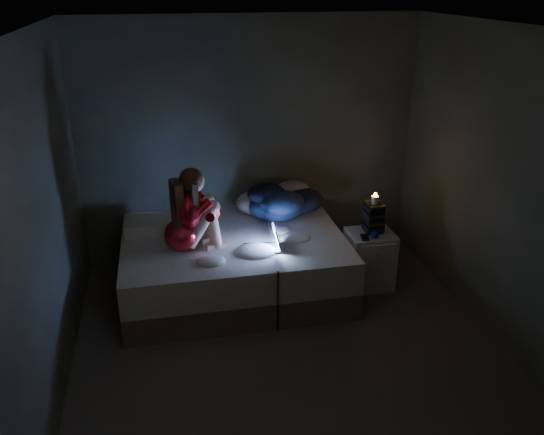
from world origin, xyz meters
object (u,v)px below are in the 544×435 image
object	(u,v)px
bed	(234,263)
candle	(375,198)
nightstand	(369,259)
woman	(180,212)
phone	(365,237)
laptop	(262,238)

from	to	relation	value
bed	candle	size ratio (longest dim) A/B	26.76
nightstand	woman	bearing A→B (deg)	-178.70
bed	nightstand	world-z (taller)	nightstand
woman	phone	world-z (taller)	woman
candle	bed	bearing A→B (deg)	173.36
woman	phone	size ratio (longest dim) A/B	5.67
candle	phone	world-z (taller)	candle
laptop	candle	xyz separation A→B (m)	(1.16, 0.17, 0.24)
woman	nightstand	world-z (taller)	woman
bed	phone	distance (m)	1.32
laptop	nightstand	size ratio (longest dim) A/B	0.57
nightstand	phone	world-z (taller)	phone
woman	nightstand	xyz separation A→B (m)	(1.85, 0.02, -0.69)
woman	nightstand	distance (m)	1.98
woman	candle	size ratio (longest dim) A/B	9.93
laptop	phone	size ratio (longest dim) A/B	2.41
nightstand	candle	bearing A→B (deg)	57.62
woman	nightstand	bearing A→B (deg)	-12.89
nightstand	bed	bearing A→B (deg)	172.06
phone	nightstand	bearing A→B (deg)	53.84
bed	candle	distance (m)	1.54
bed	phone	xyz separation A→B (m)	(1.25, -0.31, 0.30)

